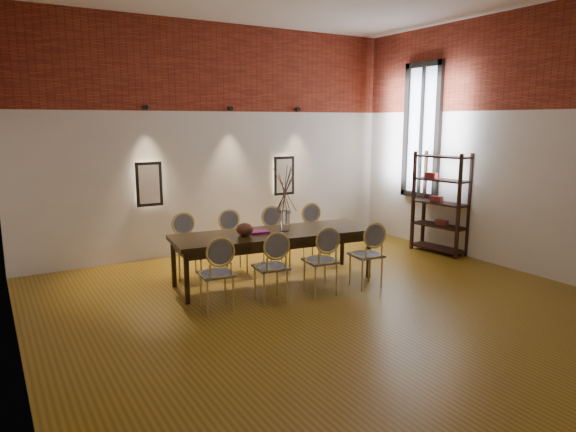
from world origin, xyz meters
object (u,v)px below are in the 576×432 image
vase (285,221)px  bowl (245,229)px  chair_near_b (271,267)px  chair_far_a (187,247)px  dining_table (274,257)px  chair_far_c (277,238)px  chair_far_b (234,242)px  shelving_rack (441,203)px  chair_near_c (320,260)px  book (259,232)px  chair_near_d (366,255)px  chair_near_a (216,274)px  chair_far_d (317,234)px

vase → bowl: bearing=178.3°
chair_near_b → chair_far_a: 1.67m
dining_table → chair_far_c: (0.45, 0.71, 0.09)m
chair_far_b → vase: bearing=125.7°
shelving_rack → chair_near_c: bearing=-173.7°
dining_table → vase: 0.55m
vase → book: bearing=170.2°
chair_near_d → chair_far_b: 2.10m
chair_far_c → bowl: size_ratio=3.92×
chair_near_a → shelving_rack: bearing=13.9°
dining_table → chair_near_b: chair_near_b is taller
chair_far_b → bowl: 0.89m
chair_far_c → vase: 0.89m
chair_near_a → chair_far_a: 1.50m
chair_far_a → shelving_rack: shelving_rack is taller
dining_table → bowl: (-0.47, 0.00, 0.46)m
chair_near_c → bowl: size_ratio=3.92×
dining_table → chair_near_a: bearing=-145.7°
dining_table → chair_near_a: size_ratio=3.12×
chair_near_b → chair_far_a: (-0.57, 1.57, 0.00)m
chair_far_c → vase: vase is taller
chair_near_b → chair_far_d: bearing=45.7°
chair_near_d → book: chair_near_d is taller
bowl → chair_near_d: bearing=-30.3°
chair_near_d → vase: vase is taller
chair_far_c → book: bearing=51.1°
chair_near_d → vase: 1.27m
vase → chair_far_d: bearing=32.9°
chair_near_b → vase: vase is taller
book → chair_far_d: bearing=22.6°
vase → shelving_rack: (3.22, 0.01, 0.00)m
bowl → book: 0.27m
shelving_rack → chair_far_b: bearing=160.0°
chair_near_a → chair_near_b: 0.73m
bowl → shelving_rack: bearing=-0.2°
dining_table → shelving_rack: 3.43m
dining_table → chair_far_b: (-0.28, 0.79, 0.09)m
dining_table → bowl: size_ratio=12.21×
chair_far_b → chair_near_c: bearing=116.0°
chair_far_a → bowl: bearing=128.4°
chair_near_b → book: 0.84m
chair_near_c → vase: 0.89m
bowl → book: (0.25, 0.05, -0.07)m
book → shelving_rack: shelving_rack is taller
chair_near_a → chair_far_c: (1.62, 1.34, 0.00)m
chair_near_a → chair_far_a: bearing=90.0°
chair_near_a → chair_near_c: bearing=-0.0°
chair_far_b → vase: vase is taller
chair_near_d → chair_far_a: (-2.02, 1.73, 0.00)m
chair_far_c → bowl: (-0.91, -0.71, 0.37)m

